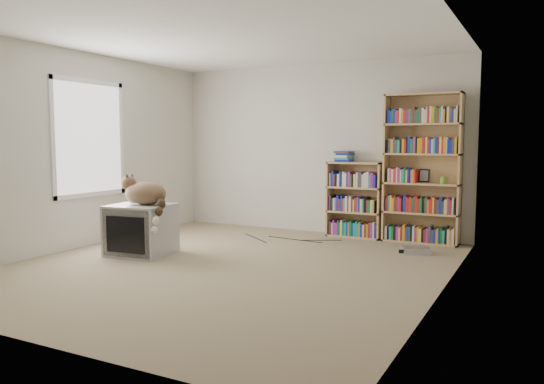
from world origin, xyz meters
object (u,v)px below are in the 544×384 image
at_px(cat, 148,197).
at_px(bookcase_short, 355,202).
at_px(bookcase_tall, 422,173).
at_px(dvd_player, 416,250).
at_px(crt_tv, 142,230).

distance_m(cat, bookcase_short, 2.95).
bearing_deg(bookcase_tall, dvd_player, -81.86).
bearing_deg(bookcase_short, cat, -127.51).
bearing_deg(bookcase_short, dvd_player, -35.77).
xyz_separation_m(bookcase_tall, bookcase_short, (-0.93, -0.00, -0.44)).
xyz_separation_m(crt_tv, dvd_player, (2.95, 1.57, -0.26)).
relative_size(crt_tv, bookcase_tall, 0.39).
bearing_deg(dvd_player, bookcase_short, 121.60).
bearing_deg(bookcase_short, bookcase_tall, 0.13).
bearing_deg(bookcase_short, crt_tv, -129.65).
distance_m(crt_tv, cat, 0.43).
xyz_separation_m(crt_tv, bookcase_tall, (2.84, 2.31, 0.64)).
height_order(crt_tv, bookcase_tall, bookcase_tall).
relative_size(crt_tv, dvd_player, 2.35).
distance_m(crt_tv, dvd_player, 3.35).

